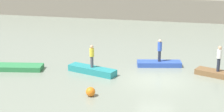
% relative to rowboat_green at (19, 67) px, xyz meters
% --- Properties ---
extents(ground_plane, '(120.00, 120.00, 0.00)m').
position_rel_rowboat_green_xyz_m(ground_plane, '(10.07, 0.18, -0.18)').
color(ground_plane, gray).
extents(embankment_wall, '(80.00, 1.20, 2.89)m').
position_rel_rowboat_green_xyz_m(embankment_wall, '(10.07, 23.26, 1.27)').
color(embankment_wall, gray).
rests_on(embankment_wall, ground_plane).
extents(rowboat_green, '(3.58, 1.90, 0.36)m').
position_rel_rowboat_green_xyz_m(rowboat_green, '(0.00, 0.00, 0.00)').
color(rowboat_green, '#2D7F47').
rests_on(rowboat_green, ground_plane).
extents(rowboat_teal, '(3.76, 1.95, 0.45)m').
position_rel_rowboat_green_xyz_m(rowboat_teal, '(5.45, 0.50, 0.05)').
color(rowboat_teal, teal).
rests_on(rowboat_teal, ground_plane).
extents(rowboat_blue, '(3.45, 1.73, 0.37)m').
position_rel_rowboat_green_xyz_m(rowboat_blue, '(9.91, 3.38, 0.01)').
color(rowboat_blue, '#2B4CAD').
rests_on(rowboat_blue, ground_plane).
extents(rowboat_brown, '(3.18, 2.04, 0.38)m').
position_rel_rowboat_green_xyz_m(rowboat_brown, '(14.13, 1.95, 0.01)').
color(rowboat_brown, brown).
rests_on(rowboat_brown, ground_plane).
extents(person_yellow_shirt, '(0.32, 0.32, 1.62)m').
position_rel_rowboat_green_xyz_m(person_yellow_shirt, '(5.45, 0.50, 1.18)').
color(person_yellow_shirt, '#4C4C56').
rests_on(person_yellow_shirt, rowboat_teal).
extents(person_white_shirt, '(0.32, 0.32, 1.81)m').
position_rel_rowboat_green_xyz_m(person_white_shirt, '(14.13, 1.95, 1.22)').
color(person_white_shirt, '#232838').
rests_on(person_white_shirt, rowboat_brown).
extents(person_blue_shirt, '(0.32, 0.32, 1.72)m').
position_rel_rowboat_green_xyz_m(person_blue_shirt, '(9.91, 3.38, 1.15)').
color(person_blue_shirt, '#232838').
rests_on(person_blue_shirt, rowboat_blue).
extents(mooring_buoy, '(0.57, 0.57, 0.57)m').
position_rel_rowboat_green_xyz_m(mooring_buoy, '(6.61, -3.57, 0.11)').
color(mooring_buoy, orange).
rests_on(mooring_buoy, ground_plane).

